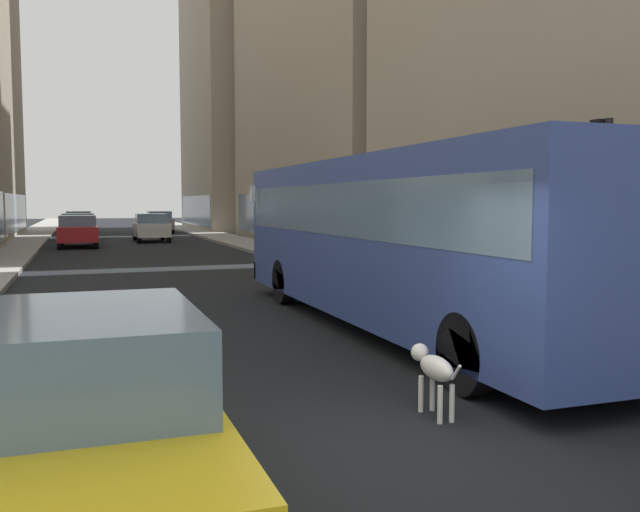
# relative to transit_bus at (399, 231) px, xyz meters

# --- Properties ---
(ground_plane) EXTENTS (120.00, 120.00, 0.00)m
(ground_plane) POSITION_rel_transit_bus_xyz_m (-2.80, 29.29, -1.78)
(ground_plane) COLOR black
(sidewalk_left) EXTENTS (2.40, 110.00, 0.15)m
(sidewalk_left) POSITION_rel_transit_bus_xyz_m (-8.50, 29.29, -1.70)
(sidewalk_left) COLOR gray
(sidewalk_left) RESTS_ON ground
(sidewalk_right) EXTENTS (2.40, 110.00, 0.15)m
(sidewalk_right) POSITION_rel_transit_bus_xyz_m (2.90, 29.29, -1.70)
(sidewalk_right) COLOR gray
(sidewalk_right) RESTS_ON ground
(transit_bus) EXTENTS (2.78, 11.53, 3.05)m
(transit_bus) POSITION_rel_transit_bus_xyz_m (0.00, 0.00, 0.00)
(transit_bus) COLOR #33478C
(transit_bus) RESTS_ON ground
(car_yellow_taxi) EXTENTS (1.90, 4.22, 1.62)m
(car_yellow_taxi) POSITION_rel_transit_bus_xyz_m (-5.60, -6.42, -0.95)
(car_yellow_taxi) COLOR yellow
(car_yellow_taxi) RESTS_ON ground
(car_white_van) EXTENTS (1.84, 3.95, 1.62)m
(car_white_van) POSITION_rel_transit_bus_xyz_m (-1.60, 29.23, -0.96)
(car_white_van) COLOR silver
(car_white_van) RESTS_ON ground
(car_black_suv) EXTENTS (1.84, 3.91, 1.62)m
(car_black_suv) POSITION_rel_transit_bus_xyz_m (-5.60, 41.55, -0.96)
(car_black_suv) COLOR black
(car_black_suv) RESTS_ON ground
(car_blue_hatchback) EXTENTS (1.94, 4.37, 1.62)m
(car_blue_hatchback) POSITION_rel_transit_bus_xyz_m (-5.60, 31.83, -0.95)
(car_blue_hatchback) COLOR #4C6BB7
(car_blue_hatchback) RESTS_ON ground
(car_red_coupe) EXTENTS (1.91, 4.29, 1.62)m
(car_red_coupe) POSITION_rel_transit_bus_xyz_m (-5.60, 25.59, -0.95)
(car_red_coupe) COLOR red
(car_red_coupe) RESTS_ON ground
(car_grey_wagon) EXTENTS (1.77, 4.18, 1.62)m
(car_grey_wagon) POSITION_rel_transit_bus_xyz_m (0.00, 40.08, -0.96)
(car_grey_wagon) COLOR slate
(car_grey_wagon) RESTS_ON ground
(dalmatian_dog) EXTENTS (0.22, 0.96, 0.72)m
(dalmatian_dog) POSITION_rel_transit_bus_xyz_m (-1.88, -4.70, -1.26)
(dalmatian_dog) COLOR white
(dalmatian_dog) RESTS_ON ground
(pedestrian_with_handbag) EXTENTS (0.45, 0.34, 1.69)m
(pedestrian_with_handbag) POSITION_rel_transit_bus_xyz_m (2.52, 1.93, -0.76)
(pedestrian_with_handbag) COLOR #1E1E2D
(pedestrian_with_handbag) RESTS_ON sidewalk_right
(pedestrian_in_coat) EXTENTS (0.34, 0.34, 1.69)m
(pedestrian_in_coat) POSITION_rel_transit_bus_xyz_m (3.44, 4.22, -0.77)
(pedestrian_in_coat) COLOR #1E1E2D
(pedestrian_in_coat) RESTS_ON sidewalk_right
(traffic_light_near) EXTENTS (0.24, 0.41, 3.40)m
(traffic_light_near) POSITION_rel_transit_bus_xyz_m (2.10, -2.71, 0.66)
(traffic_light_near) COLOR black
(traffic_light_near) RESTS_ON sidewalk_right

